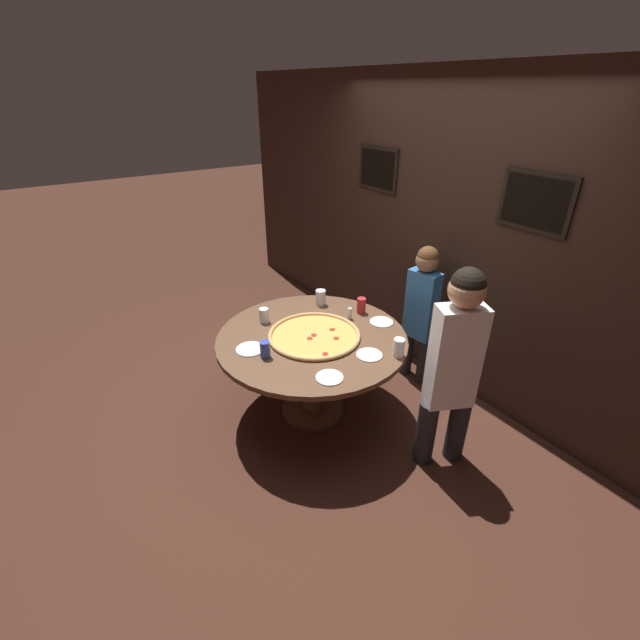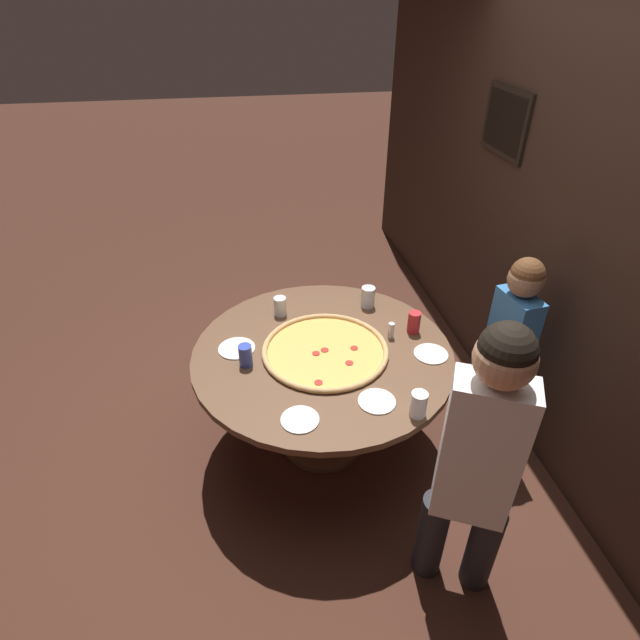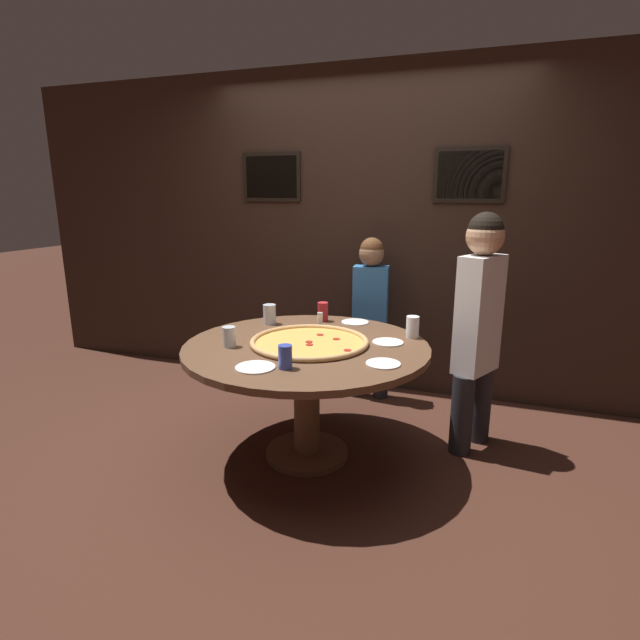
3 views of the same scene
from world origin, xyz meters
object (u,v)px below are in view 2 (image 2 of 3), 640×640
at_px(white_plate_right_side, 237,348).
at_px(diner_side_left, 509,346).
at_px(dining_table, 322,370).
at_px(drink_cup_far_left, 280,306).
at_px(white_plate_left_side, 431,354).
at_px(drink_cup_by_shaker, 368,297).
at_px(drink_cup_front_edge, 414,322).
at_px(giant_pizza, 325,350).
at_px(drink_cup_near_right, 418,404).
at_px(white_plate_beside_cup, 377,401).
at_px(diner_far_left, 479,457).
at_px(white_plate_far_back, 300,420).
at_px(condiment_shaker, 391,330).
at_px(drink_cup_centre_back, 245,355).

relative_size(white_plate_right_side, diner_side_left, 0.16).
bearing_deg(dining_table, drink_cup_far_left, -154.84).
xyz_separation_m(drink_cup_far_left, white_plate_left_side, (0.55, 0.79, -0.06)).
distance_m(drink_cup_by_shaker, drink_cup_front_edge, 0.38).
bearing_deg(white_plate_right_side, dining_table, 78.06).
bearing_deg(drink_cup_by_shaker, giant_pizza, -39.80).
distance_m(drink_cup_near_right, white_plate_right_side, 1.08).
bearing_deg(white_plate_left_side, drink_cup_far_left, -125.11).
bearing_deg(white_plate_beside_cup, giant_pizza, -157.88).
height_order(drink_cup_front_edge, diner_far_left, diner_far_left).
xyz_separation_m(drink_cup_far_left, diner_side_left, (0.55, 1.26, -0.07)).
bearing_deg(drink_cup_far_left, drink_cup_front_edge, 66.93).
height_order(dining_table, white_plate_beside_cup, white_plate_beside_cup).
xyz_separation_m(diner_side_left, diner_far_left, (0.83, -0.59, 0.13)).
xyz_separation_m(drink_cup_near_right, drink_cup_far_left, (-0.99, -0.55, -0.01)).
bearing_deg(diner_side_left, white_plate_far_back, 99.66).
relative_size(dining_table, drink_cup_far_left, 12.20).
height_order(drink_cup_near_right, drink_cup_front_edge, drink_cup_near_right).
xyz_separation_m(white_plate_left_side, condiment_shaker, (-0.20, -0.18, 0.05)).
bearing_deg(giant_pizza, condiment_shaker, 100.50).
distance_m(drink_cup_far_left, drink_cup_front_edge, 0.82).
bearing_deg(white_plate_beside_cup, dining_table, -157.24).
distance_m(giant_pizza, white_plate_right_side, 0.50).
bearing_deg(giant_pizza, white_plate_right_side, -103.37).
relative_size(drink_cup_front_edge, white_plate_beside_cup, 0.71).
relative_size(white_plate_left_side, white_plate_beside_cup, 1.01).
bearing_deg(diner_far_left, drink_cup_front_edge, -68.45).
height_order(drink_cup_by_shaker, condiment_shaker, drink_cup_by_shaker).
xyz_separation_m(giant_pizza, white_plate_right_side, (-0.12, -0.49, -0.01)).
height_order(drink_cup_by_shaker, white_plate_left_side, drink_cup_by_shaker).
bearing_deg(drink_cup_far_left, drink_cup_near_right, 29.22).
bearing_deg(white_plate_right_side, giant_pizza, 76.63).
height_order(white_plate_beside_cup, condiment_shaker, condiment_shaker).
relative_size(giant_pizza, white_plate_left_side, 3.75).
bearing_deg(drink_cup_front_edge, drink_cup_far_left, -113.07).
xyz_separation_m(drink_cup_far_left, white_plate_right_side, (0.31, -0.28, -0.06)).
height_order(drink_cup_front_edge, white_plate_beside_cup, drink_cup_front_edge).
height_order(white_plate_far_back, diner_side_left, diner_side_left).
bearing_deg(drink_cup_far_left, white_plate_far_back, -0.53).
distance_m(drink_cup_near_right, drink_cup_front_edge, 0.70).
height_order(drink_cup_by_shaker, white_plate_beside_cup, drink_cup_by_shaker).
xyz_separation_m(white_plate_far_back, white_plate_right_side, (-0.62, -0.28, 0.00)).
distance_m(white_plate_beside_cup, condiment_shaker, 0.56).
distance_m(drink_cup_centre_back, white_plate_left_side, 1.03).
xyz_separation_m(dining_table, drink_cup_centre_back, (0.05, -0.43, 0.21)).
distance_m(white_plate_left_side, white_plate_beside_cup, 0.51).
xyz_separation_m(drink_cup_near_right, condiment_shaker, (-0.64, 0.06, -0.02)).
bearing_deg(drink_cup_by_shaker, white_plate_right_side, -69.83).
bearing_deg(white_plate_beside_cup, condiment_shaker, 156.44).
distance_m(drink_cup_far_left, diner_far_left, 1.53).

